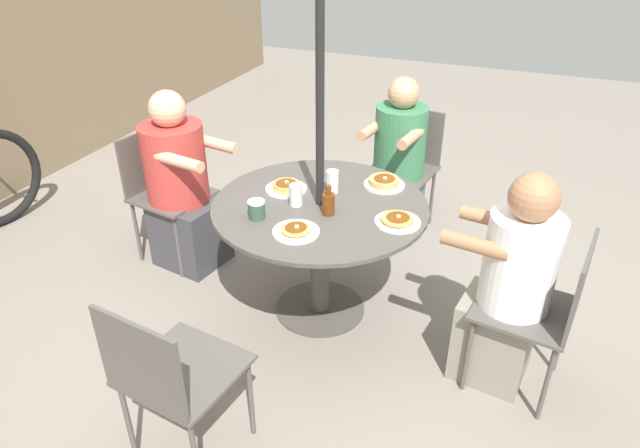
{
  "coord_description": "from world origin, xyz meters",
  "views": [
    {
      "loc": [
        -2.51,
        -1.03,
        2.16
      ],
      "look_at": [
        0.0,
        0.0,
        0.59
      ],
      "focal_mm": 32.0,
      "sensor_mm": 36.0,
      "label": 1
    }
  ],
  "objects_px": {
    "patio_chair_south": "(406,161)",
    "drinking_glass_b": "(332,182)",
    "coffee_cup": "(257,210)",
    "patio_chair_east": "(544,306)",
    "syrup_bottle": "(329,203)",
    "drinking_glass_a": "(296,195)",
    "pancake_plate_d": "(286,187)",
    "diner_west": "(182,190)",
    "pancake_plate_c": "(398,220)",
    "pancake_plate_b": "(384,182)",
    "patio_chair_west": "(163,186)",
    "patio_table": "(320,227)",
    "patio_chair_north": "(169,374)",
    "diner_east": "(508,291)",
    "diner_south": "(397,168)",
    "pancake_plate_a": "(296,231)"
  },
  "relations": [
    {
      "from": "pancake_plate_c",
      "to": "pancake_plate_b",
      "type": "bearing_deg",
      "value": 26.0
    },
    {
      "from": "drinking_glass_a",
      "to": "drinking_glass_b",
      "type": "xyz_separation_m",
      "value": [
        0.21,
        -0.12,
        0.01
      ]
    },
    {
      "from": "patio_chair_south",
      "to": "syrup_bottle",
      "type": "relative_size",
      "value": 5.24
    },
    {
      "from": "patio_chair_west",
      "to": "syrup_bottle",
      "type": "xyz_separation_m",
      "value": [
        -0.29,
        -1.28,
        0.27
      ]
    },
    {
      "from": "pancake_plate_d",
      "to": "diner_west",
      "type": "bearing_deg",
      "value": 83.76
    },
    {
      "from": "patio_table",
      "to": "pancake_plate_c",
      "type": "relative_size",
      "value": 4.98
    },
    {
      "from": "pancake_plate_a",
      "to": "coffee_cup",
      "type": "distance_m",
      "value": 0.26
    },
    {
      "from": "diner_south",
      "to": "pancake_plate_d",
      "type": "xyz_separation_m",
      "value": [
        -0.95,
        0.39,
        0.21
      ]
    },
    {
      "from": "patio_chair_north",
      "to": "diner_south",
      "type": "relative_size",
      "value": 0.75
    },
    {
      "from": "patio_chair_west",
      "to": "diner_east",
      "type": "bearing_deg",
      "value": 90.46
    },
    {
      "from": "patio_chair_west",
      "to": "coffee_cup",
      "type": "height_order",
      "value": "patio_chair_west"
    },
    {
      "from": "diner_south",
      "to": "syrup_bottle",
      "type": "relative_size",
      "value": 6.99
    },
    {
      "from": "pancake_plate_a",
      "to": "pancake_plate_b",
      "type": "distance_m",
      "value": 0.71
    },
    {
      "from": "pancake_plate_b",
      "to": "drinking_glass_b",
      "type": "distance_m",
      "value": 0.31
    },
    {
      "from": "patio_chair_east",
      "to": "patio_chair_west",
      "type": "distance_m",
      "value": 2.42
    },
    {
      "from": "diner_west",
      "to": "syrup_bottle",
      "type": "distance_m",
      "value": 1.17
    },
    {
      "from": "patio_chair_north",
      "to": "diner_east",
      "type": "xyz_separation_m",
      "value": [
        1.05,
        -1.19,
        0.02
      ]
    },
    {
      "from": "patio_chair_north",
      "to": "patio_chair_south",
      "type": "xyz_separation_m",
      "value": [
        2.4,
        -0.34,
        0.0
      ]
    },
    {
      "from": "drinking_glass_a",
      "to": "pancake_plate_c",
      "type": "bearing_deg",
      "value": -88.13
    },
    {
      "from": "pancake_plate_b",
      "to": "pancake_plate_a",
      "type": "bearing_deg",
      "value": 159.54
    },
    {
      "from": "patio_chair_north",
      "to": "diner_west",
      "type": "distance_m",
      "value": 1.62
    },
    {
      "from": "patio_chair_east",
      "to": "patio_chair_west",
      "type": "relative_size",
      "value": 1.0
    },
    {
      "from": "patio_chair_west",
      "to": "drinking_glass_a",
      "type": "distance_m",
      "value": 1.14
    },
    {
      "from": "patio_chair_west",
      "to": "diner_west",
      "type": "bearing_deg",
      "value": 90.0
    },
    {
      "from": "pancake_plate_a",
      "to": "coffee_cup",
      "type": "height_order",
      "value": "coffee_cup"
    },
    {
      "from": "patio_table",
      "to": "diner_south",
      "type": "xyz_separation_m",
      "value": [
        1.03,
        -0.15,
        -0.05
      ]
    },
    {
      "from": "patio_chair_east",
      "to": "pancake_plate_b",
      "type": "relative_size",
      "value": 3.66
    },
    {
      "from": "pancake_plate_a",
      "to": "coffee_cup",
      "type": "bearing_deg",
      "value": 76.25
    },
    {
      "from": "coffee_cup",
      "to": "patio_chair_east",
      "type": "bearing_deg",
      "value": -86.37
    },
    {
      "from": "patio_table",
      "to": "patio_chair_east",
      "type": "distance_m",
      "value": 1.21
    },
    {
      "from": "patio_table",
      "to": "diner_south",
      "type": "relative_size",
      "value": 1.02
    },
    {
      "from": "coffee_cup",
      "to": "drinking_glass_b",
      "type": "relative_size",
      "value": 0.74
    },
    {
      "from": "pancake_plate_c",
      "to": "drinking_glass_b",
      "type": "xyz_separation_m",
      "value": [
        0.2,
        0.43,
        0.05
      ]
    },
    {
      "from": "syrup_bottle",
      "to": "drinking_glass_a",
      "type": "relative_size",
      "value": 1.4
    },
    {
      "from": "diner_south",
      "to": "drinking_glass_a",
      "type": "bearing_deg",
      "value": 84.72
    },
    {
      "from": "patio_chair_west",
      "to": "syrup_bottle",
      "type": "distance_m",
      "value": 1.34
    },
    {
      "from": "patio_chair_north",
      "to": "pancake_plate_c",
      "type": "relative_size",
      "value": 3.66
    },
    {
      "from": "pancake_plate_c",
      "to": "diner_west",
      "type": "bearing_deg",
      "value": 81.8
    },
    {
      "from": "patio_chair_south",
      "to": "diner_west",
      "type": "height_order",
      "value": "diner_west"
    },
    {
      "from": "patio_chair_west",
      "to": "patio_table",
      "type": "bearing_deg",
      "value": 90.0
    },
    {
      "from": "patio_chair_north",
      "to": "pancake_plate_d",
      "type": "distance_m",
      "value": 1.31
    },
    {
      "from": "diner_west",
      "to": "pancake_plate_d",
      "type": "relative_size",
      "value": 4.98
    },
    {
      "from": "diner_east",
      "to": "pancake_plate_c",
      "type": "relative_size",
      "value": 4.88
    },
    {
      "from": "patio_chair_south",
      "to": "pancake_plate_c",
      "type": "height_order",
      "value": "patio_chair_south"
    },
    {
      "from": "patio_chair_west",
      "to": "pancake_plate_b",
      "type": "bearing_deg",
      "value": 105.06
    },
    {
      "from": "drinking_glass_b",
      "to": "diner_east",
      "type": "bearing_deg",
      "value": -106.61
    },
    {
      "from": "patio_chair_south",
      "to": "drinking_glass_b",
      "type": "relative_size",
      "value": 6.64
    },
    {
      "from": "syrup_bottle",
      "to": "drinking_glass_a",
      "type": "height_order",
      "value": "syrup_bottle"
    },
    {
      "from": "diner_west",
      "to": "pancake_plate_c",
      "type": "relative_size",
      "value": 4.98
    },
    {
      "from": "diner_east",
      "to": "patio_chair_south",
      "type": "height_order",
      "value": "diner_east"
    }
  ]
}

